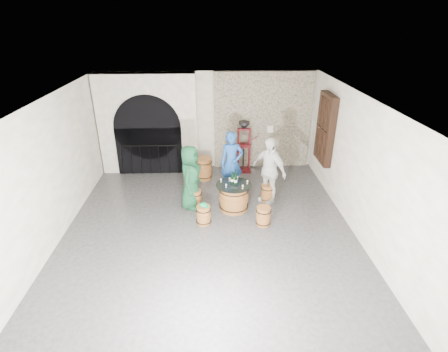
{
  "coord_description": "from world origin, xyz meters",
  "views": [
    {
      "loc": [
        0.06,
        -7.13,
        4.86
      ],
      "look_at": [
        0.4,
        0.93,
        1.05
      ],
      "focal_mm": 28.0,
      "sensor_mm": 36.0,
      "label": 1
    }
  ],
  "objects_px": {
    "barrel_table": "(234,197)",
    "barrel_stool_near_left": "(204,215)",
    "barrel_stool_near_right": "(263,216)",
    "wine_bottle_left": "(232,179)",
    "person_blue": "(232,163)",
    "side_barrel": "(204,168)",
    "barrel_stool_far": "(231,183)",
    "person_white": "(269,170)",
    "wine_bottle_right": "(235,177)",
    "corking_press": "(244,143)",
    "person_green": "(191,177)",
    "wine_bottle_center": "(236,180)",
    "barrel_stool_left": "(195,199)",
    "barrel_stool_right": "(267,193)"
  },
  "relations": [
    {
      "from": "wine_bottle_left",
      "to": "corking_press",
      "type": "bearing_deg",
      "value": 77.59
    },
    {
      "from": "barrel_table",
      "to": "barrel_stool_near_right",
      "type": "relative_size",
      "value": 1.9
    },
    {
      "from": "barrel_table",
      "to": "side_barrel",
      "type": "xyz_separation_m",
      "value": [
        -0.82,
        1.95,
        -0.01
      ]
    },
    {
      "from": "barrel_stool_near_left",
      "to": "side_barrel",
      "type": "distance_m",
      "value": 2.63
    },
    {
      "from": "barrel_stool_left",
      "to": "person_blue",
      "type": "bearing_deg",
      "value": 40.4
    },
    {
      "from": "wine_bottle_center",
      "to": "corking_press",
      "type": "height_order",
      "value": "corking_press"
    },
    {
      "from": "barrel_stool_left",
      "to": "wine_bottle_right",
      "type": "relative_size",
      "value": 1.55
    },
    {
      "from": "barrel_stool_near_left",
      "to": "person_green",
      "type": "distance_m",
      "value": 1.13
    },
    {
      "from": "person_white",
      "to": "corking_press",
      "type": "xyz_separation_m",
      "value": [
        -0.49,
        2.04,
        0.05
      ]
    },
    {
      "from": "barrel_stool_left",
      "to": "person_blue",
      "type": "relative_size",
      "value": 0.27
    },
    {
      "from": "barrel_table",
      "to": "wine_bottle_right",
      "type": "xyz_separation_m",
      "value": [
        0.05,
        0.2,
        0.5
      ]
    },
    {
      "from": "barrel_stool_near_right",
      "to": "barrel_stool_near_left",
      "type": "xyz_separation_m",
      "value": [
        -1.49,
        0.12,
        0.0
      ]
    },
    {
      "from": "wine_bottle_left",
      "to": "wine_bottle_center",
      "type": "xyz_separation_m",
      "value": [
        0.09,
        -0.06,
        0.0
      ]
    },
    {
      "from": "barrel_stool_left",
      "to": "barrel_stool_near_right",
      "type": "distance_m",
      "value": 1.98
    },
    {
      "from": "barrel_table",
      "to": "person_blue",
      "type": "relative_size",
      "value": 0.52
    },
    {
      "from": "barrel_table",
      "to": "barrel_stool_far",
      "type": "height_order",
      "value": "barrel_table"
    },
    {
      "from": "barrel_stool_near_left",
      "to": "person_white",
      "type": "height_order",
      "value": "person_white"
    },
    {
      "from": "barrel_stool_near_right",
      "to": "person_white",
      "type": "relative_size",
      "value": 0.27
    },
    {
      "from": "person_green",
      "to": "barrel_stool_left",
      "type": "bearing_deg",
      "value": -86.22
    },
    {
      "from": "barrel_stool_near_left",
      "to": "corking_press",
      "type": "xyz_separation_m",
      "value": [
        1.29,
        3.14,
        0.75
      ]
    },
    {
      "from": "barrel_stool_near_right",
      "to": "wine_bottle_left",
      "type": "xyz_separation_m",
      "value": [
        -0.73,
        0.87,
        0.62
      ]
    },
    {
      "from": "barrel_table",
      "to": "barrel_stool_near_left",
      "type": "bearing_deg",
      "value": -139.52
    },
    {
      "from": "barrel_stool_near_right",
      "to": "person_white",
      "type": "distance_m",
      "value": 1.43
    },
    {
      "from": "barrel_stool_near_right",
      "to": "wine_bottle_left",
      "type": "relative_size",
      "value": 1.55
    },
    {
      "from": "wine_bottle_left",
      "to": "wine_bottle_center",
      "type": "height_order",
      "value": "same"
    },
    {
      "from": "person_blue",
      "to": "wine_bottle_left",
      "type": "relative_size",
      "value": 5.63
    },
    {
      "from": "barrel_stool_far",
      "to": "wine_bottle_left",
      "type": "bearing_deg",
      "value": -92.66
    },
    {
      "from": "person_green",
      "to": "side_barrel",
      "type": "height_order",
      "value": "person_green"
    },
    {
      "from": "barrel_stool_far",
      "to": "person_green",
      "type": "relative_size",
      "value": 0.28
    },
    {
      "from": "side_barrel",
      "to": "corking_press",
      "type": "bearing_deg",
      "value": 21.25
    },
    {
      "from": "barrel_stool_left",
      "to": "person_blue",
      "type": "height_order",
      "value": "person_blue"
    },
    {
      "from": "barrel_stool_left",
      "to": "barrel_stool_near_right",
      "type": "relative_size",
      "value": 1.0
    },
    {
      "from": "barrel_table",
      "to": "corking_press",
      "type": "height_order",
      "value": "corking_press"
    },
    {
      "from": "wine_bottle_center",
      "to": "barrel_stool_near_left",
      "type": "bearing_deg",
      "value": -140.79
    },
    {
      "from": "barrel_stool_left",
      "to": "barrel_stool_near_left",
      "type": "xyz_separation_m",
      "value": [
        0.24,
        -0.86,
        0.0
      ]
    },
    {
      "from": "wine_bottle_left",
      "to": "corking_press",
      "type": "height_order",
      "value": "corking_press"
    },
    {
      "from": "barrel_table",
      "to": "corking_press",
      "type": "relative_size",
      "value": 0.56
    },
    {
      "from": "barrel_table",
      "to": "barrel_stool_near_left",
      "type": "xyz_separation_m",
      "value": [
        -0.8,
        -0.69,
        -0.12
      ]
    },
    {
      "from": "barrel_stool_near_left",
      "to": "person_green",
      "type": "height_order",
      "value": "person_green"
    },
    {
      "from": "barrel_stool_right",
      "to": "person_white",
      "type": "xyz_separation_m",
      "value": [
        0.0,
        0.0,
        0.69
      ]
    },
    {
      "from": "person_green",
      "to": "barrel_stool_near_right",
      "type": "bearing_deg",
      "value": -105.38
    },
    {
      "from": "wine_bottle_center",
      "to": "barrel_stool_left",
      "type": "bearing_deg",
      "value": 171.36
    },
    {
      "from": "barrel_stool_far",
      "to": "wine_bottle_right",
      "type": "relative_size",
      "value": 1.55
    },
    {
      "from": "corking_press",
      "to": "barrel_stool_near_left",
      "type": "bearing_deg",
      "value": -112.2
    },
    {
      "from": "barrel_table",
      "to": "person_blue",
      "type": "distance_m",
      "value": 1.19
    },
    {
      "from": "person_blue",
      "to": "barrel_stool_far",
      "type": "bearing_deg",
      "value": -96.92
    },
    {
      "from": "side_barrel",
      "to": "barrel_stool_near_right",
      "type": "bearing_deg",
      "value": -61.3
    },
    {
      "from": "person_blue",
      "to": "wine_bottle_center",
      "type": "bearing_deg",
      "value": -94.52
    },
    {
      "from": "wine_bottle_right",
      "to": "person_green",
      "type": "bearing_deg",
      "value": -179.3
    },
    {
      "from": "person_white",
      "to": "wine_bottle_right",
      "type": "bearing_deg",
      "value": -118.42
    }
  ]
}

